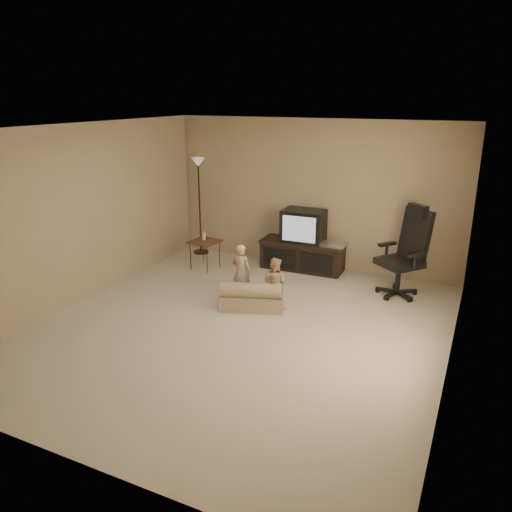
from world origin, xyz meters
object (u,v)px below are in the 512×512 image
at_px(side_table, 205,242).
at_px(toddler_right, 275,283).
at_px(toddler_left, 241,272).
at_px(tv_stand, 303,245).
at_px(office_chair, 404,264).
at_px(child_sofa, 252,297).
at_px(floor_lamp, 199,184).

relative_size(side_table, toddler_right, 0.90).
distance_m(side_table, toddler_left, 1.50).
bearing_deg(tv_stand, toddler_left, -104.02).
xyz_separation_m(tv_stand, side_table, (-1.53, -0.68, 0.05)).
distance_m(office_chair, toddler_left, 2.40).
xyz_separation_m(office_chair, side_table, (-3.27, -0.22, -0.01)).
distance_m(side_table, child_sofa, 1.91).
bearing_deg(child_sofa, toddler_left, 119.08).
relative_size(tv_stand, toddler_right, 1.98).
xyz_separation_m(office_chair, toddler_left, (-2.09, -1.16, -0.07)).
relative_size(office_chair, side_table, 2.04).
relative_size(office_chair, toddler_right, 1.84).
xyz_separation_m(floor_lamp, toddler_left, (1.70, -1.67, -0.88)).
distance_m(tv_stand, child_sofa, 1.89).
distance_m(side_table, toddler_right, 2.02).
xyz_separation_m(tv_stand, toddler_right, (0.20, -1.70, -0.06)).
bearing_deg(floor_lamp, child_sofa, -44.06).
height_order(child_sofa, toddler_right, toddler_right).
relative_size(child_sofa, toddler_right, 1.31).
relative_size(office_chair, toddler_left, 1.64).
bearing_deg(side_table, office_chair, 3.94).
bearing_deg(office_chair, tv_stand, -156.20).
height_order(toddler_left, toddler_right, toddler_left).
relative_size(tv_stand, side_table, 2.19).
distance_m(office_chair, floor_lamp, 3.92).
distance_m(tv_stand, toddler_left, 1.65).
relative_size(floor_lamp, toddler_left, 2.14).
height_order(office_chair, child_sofa, office_chair).
bearing_deg(floor_lamp, toddler_right, -37.86).
height_order(tv_stand, child_sofa, tv_stand).
bearing_deg(child_sofa, office_chair, 18.80).
bearing_deg(floor_lamp, side_table, -54.13).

